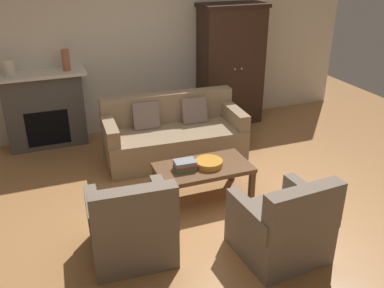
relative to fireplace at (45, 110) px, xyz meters
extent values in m
plane|color=#B27A47|center=(1.55, -2.30, -0.57)|extent=(9.60, 9.60, 0.00)
cube|color=silver|center=(1.55, 0.25, 0.83)|extent=(7.20, 0.10, 2.80)
cube|color=#4C4947|center=(0.00, 0.00, -0.03)|extent=(1.10, 0.36, 1.08)
cube|color=black|center=(0.00, -0.18, -0.23)|extent=(0.60, 0.01, 0.52)
cube|color=white|center=(0.00, -0.02, 0.53)|extent=(1.26, 0.48, 0.04)
cube|color=#382319|center=(2.95, -0.08, 0.37)|extent=(1.00, 0.52, 1.88)
cube|color=#2F1E15|center=(2.95, -0.08, 1.34)|extent=(1.06, 0.55, 0.06)
sphere|color=#ADAFB5|center=(2.89, -0.35, 0.41)|extent=(0.04, 0.04, 0.04)
sphere|color=#ADAFB5|center=(3.01, -0.35, 0.41)|extent=(0.04, 0.04, 0.04)
cube|color=#937A5B|center=(1.62, -1.10, -0.35)|extent=(1.94, 0.94, 0.44)
cube|color=#937A5B|center=(1.64, -0.76, 0.08)|extent=(1.91, 0.28, 0.42)
cube|color=#937A5B|center=(0.74, -1.05, -0.02)|extent=(0.20, 0.81, 0.22)
cube|color=#937A5B|center=(2.50, -1.15, -0.02)|extent=(0.20, 0.81, 0.22)
cube|color=#7F6B60|center=(1.28, -0.88, 0.04)|extent=(0.37, 0.21, 0.37)
cube|color=#7F6B60|center=(1.98, -0.92, 0.04)|extent=(0.37, 0.21, 0.37)
cube|color=brown|center=(1.59, -2.20, -0.17)|extent=(1.10, 0.60, 0.05)
cube|color=brown|center=(1.08, -2.46, -0.38)|extent=(0.06, 0.06, 0.37)
cube|color=brown|center=(2.10, -2.46, -0.38)|extent=(0.06, 0.06, 0.37)
cube|color=brown|center=(1.08, -1.94, -0.38)|extent=(0.06, 0.06, 0.37)
cube|color=brown|center=(2.10, -1.94, -0.38)|extent=(0.06, 0.06, 0.37)
cylinder|color=orange|center=(1.65, -2.22, -0.11)|extent=(0.32, 0.32, 0.07)
cube|color=#427A4C|center=(1.36, -2.21, -0.13)|extent=(0.25, 0.18, 0.04)
cube|color=#B73833|center=(1.37, -2.20, -0.10)|extent=(0.25, 0.18, 0.03)
cube|color=gray|center=(1.36, -2.21, -0.06)|extent=(0.25, 0.18, 0.05)
cylinder|color=beige|center=(-0.38, -0.02, 0.66)|extent=(0.15, 0.15, 0.22)
cylinder|color=#A86042|center=(0.38, -0.02, 0.70)|extent=(0.11, 0.11, 0.30)
cube|color=#756656|center=(0.56, -2.87, -0.36)|extent=(0.81, 0.81, 0.42)
cube|color=#756656|center=(0.54, -3.18, 0.08)|extent=(0.77, 0.21, 0.46)
cube|color=#756656|center=(0.89, -2.90, -0.05)|extent=(0.17, 0.71, 0.20)
cube|color=#756656|center=(0.23, -2.85, -0.05)|extent=(0.17, 0.71, 0.20)
cube|color=#756656|center=(1.88, -3.39, -0.36)|extent=(0.81, 0.81, 0.42)
cube|color=#756656|center=(1.90, -3.70, 0.08)|extent=(0.77, 0.21, 0.46)
cube|color=#756656|center=(2.21, -3.37, -0.05)|extent=(0.16, 0.71, 0.20)
cube|color=#756656|center=(1.55, -3.41, -0.05)|extent=(0.16, 0.71, 0.20)
camera|label=1|loc=(-0.11, -6.22, 2.16)|focal=39.84mm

